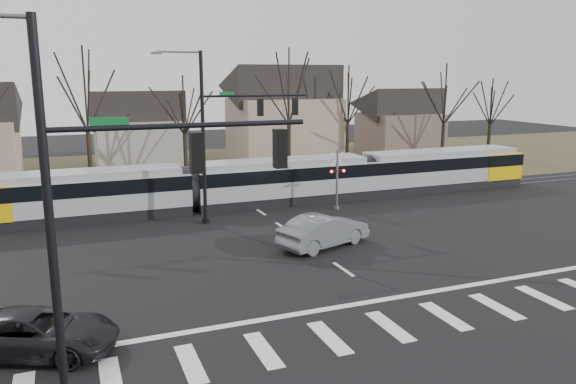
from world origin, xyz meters
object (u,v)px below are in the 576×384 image
object	(u,v)px
sedan	(324,231)
suv	(35,333)
rail_crossing_signal	(337,182)
tram	(282,179)

from	to	relation	value
sedan	suv	xyz separation A→B (m)	(-13.56, -7.06, -0.13)
sedan	suv	bearing A→B (deg)	97.49
rail_crossing_signal	suv	bearing A→B (deg)	-141.37
sedan	rail_crossing_signal	bearing A→B (deg)	-51.01
suv	sedan	bearing A→B (deg)	-39.86
tram	suv	distance (m)	23.21
tram	sedan	xyz separation A→B (m)	(-1.65, -10.45, -0.81)
tram	sedan	size ratio (longest dim) A/B	7.33
sedan	tram	bearing A→B (deg)	-29.03
tram	sedan	bearing A→B (deg)	-98.99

